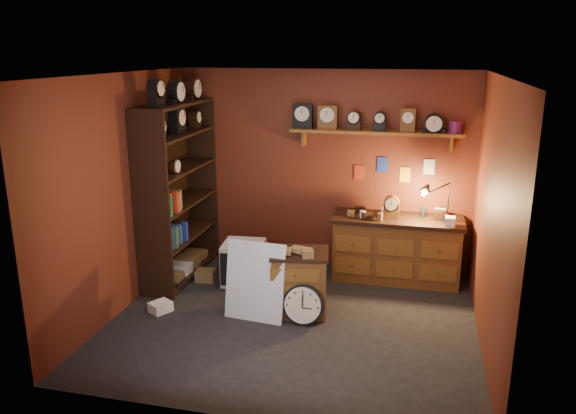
% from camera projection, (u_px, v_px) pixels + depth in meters
% --- Properties ---
extents(floor, '(4.00, 4.00, 0.00)m').
position_uv_depth(floor, '(293.00, 320.00, 6.32)').
color(floor, black).
rests_on(floor, ground).
extents(room_shell, '(4.02, 3.62, 2.71)m').
position_uv_depth(room_shell, '(300.00, 169.00, 5.94)').
color(room_shell, maroon).
rests_on(room_shell, ground).
extents(shelving_unit, '(0.47, 1.60, 2.58)m').
position_uv_depth(shelving_unit, '(176.00, 184.00, 7.29)').
color(shelving_unit, black).
rests_on(shelving_unit, ground).
extents(workbench, '(1.67, 0.66, 1.36)m').
position_uv_depth(workbench, '(397.00, 245.00, 7.34)').
color(workbench, brown).
rests_on(workbench, ground).
extents(low_cabinet, '(0.72, 0.64, 0.83)m').
position_uv_depth(low_cabinet, '(300.00, 280.00, 6.42)').
color(low_cabinet, brown).
rests_on(low_cabinet, ground).
extents(big_round_clock, '(0.46, 0.16, 0.47)m').
position_uv_depth(big_round_clock, '(303.00, 305.00, 6.19)').
color(big_round_clock, black).
rests_on(big_round_clock, ground).
extents(white_panel, '(0.70, 0.26, 0.91)m').
position_uv_depth(white_panel, '(256.00, 318.00, 6.38)').
color(white_panel, silver).
rests_on(white_panel, ground).
extents(mini_fridge, '(0.57, 0.58, 0.54)m').
position_uv_depth(mini_fridge, '(244.00, 263.00, 7.29)').
color(mini_fridge, silver).
rests_on(mini_fridge, ground).
extents(floor_box_a, '(0.27, 0.23, 0.15)m').
position_uv_depth(floor_box_a, '(206.00, 275.00, 7.38)').
color(floor_box_a, olive).
rests_on(floor_box_a, ground).
extents(floor_box_b, '(0.28, 0.30, 0.12)m').
position_uv_depth(floor_box_b, '(161.00, 307.00, 6.52)').
color(floor_box_b, white).
rests_on(floor_box_b, ground).
extents(floor_box_c, '(0.23, 0.19, 0.17)m').
position_uv_depth(floor_box_c, '(257.00, 271.00, 7.49)').
color(floor_box_c, olive).
rests_on(floor_box_c, ground).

